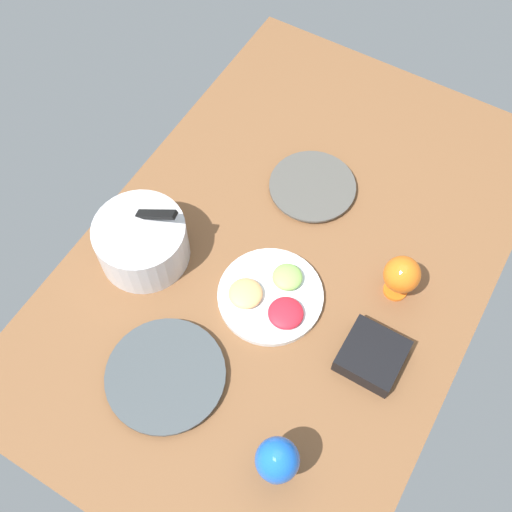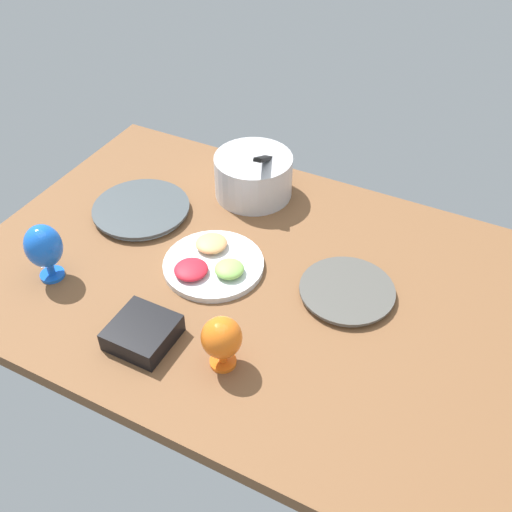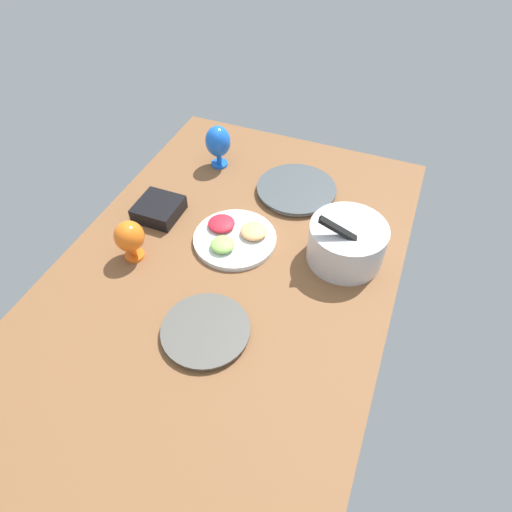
# 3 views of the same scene
# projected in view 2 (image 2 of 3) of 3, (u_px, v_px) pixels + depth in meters

# --- Properties ---
(ground_plane) EXTENTS (1.60, 1.04, 0.04)m
(ground_plane) POSITION_uv_depth(u_px,v_px,m) (261.00, 283.00, 1.60)
(ground_plane) COLOR brown
(dinner_plate_left) EXTENTS (0.29, 0.29, 0.02)m
(dinner_plate_left) POSITION_uv_depth(u_px,v_px,m) (141.00, 210.00, 1.79)
(dinner_plate_left) COLOR silver
(dinner_plate_left) RESTS_ON ground_plane
(dinner_plate_right) EXTENTS (0.25, 0.25, 0.02)m
(dinner_plate_right) POSITION_uv_depth(u_px,v_px,m) (347.00, 291.00, 1.54)
(dinner_plate_right) COLOR silver
(dinner_plate_right) RESTS_ON ground_plane
(mixing_bowl) EXTENTS (0.24, 0.24, 0.19)m
(mixing_bowl) POSITION_uv_depth(u_px,v_px,m) (253.00, 174.00, 1.83)
(mixing_bowl) COLOR silver
(mixing_bowl) RESTS_ON ground_plane
(fruit_platter) EXTENTS (0.28, 0.28, 0.05)m
(fruit_platter) POSITION_uv_depth(u_px,v_px,m) (212.00, 263.00, 1.61)
(fruit_platter) COLOR silver
(fruit_platter) RESTS_ON ground_plane
(hurricane_glass_blue) EXTENTS (0.10, 0.10, 0.17)m
(hurricane_glass_blue) POSITION_uv_depth(u_px,v_px,m) (44.00, 247.00, 1.52)
(hurricane_glass_blue) COLOR blue
(hurricane_glass_blue) RESTS_ON ground_plane
(hurricane_glass_orange) EXTENTS (0.09, 0.09, 0.14)m
(hurricane_glass_orange) POSITION_uv_depth(u_px,v_px,m) (222.00, 339.00, 1.32)
(hurricane_glass_orange) COLOR orange
(hurricane_glass_orange) RESTS_ON ground_plane
(square_bowl_black) EXTENTS (0.15, 0.15, 0.05)m
(square_bowl_black) POSITION_uv_depth(u_px,v_px,m) (142.00, 332.00, 1.41)
(square_bowl_black) COLOR black
(square_bowl_black) RESTS_ON ground_plane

